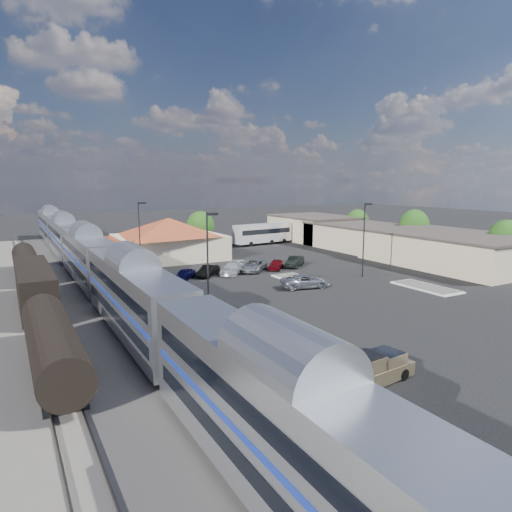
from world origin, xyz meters
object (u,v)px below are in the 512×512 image
station_depot (169,238)px  coach_bus (263,233)px  suv (305,281)px  pickup_truck (375,368)px

station_depot → coach_bus: bearing=19.0°
station_depot → suv: station_depot is taller
station_depot → pickup_truck: station_depot is taller
station_depot → suv: 26.48m
station_depot → coach_bus: (20.28, 6.99, -0.97)m
station_depot → suv: (6.97, -25.44, -2.40)m
suv → coach_bus: coach_bus is taller
pickup_truck → suv: size_ratio=0.99×
coach_bus → station_depot: bearing=102.6°
station_depot → coach_bus: size_ratio=1.54×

